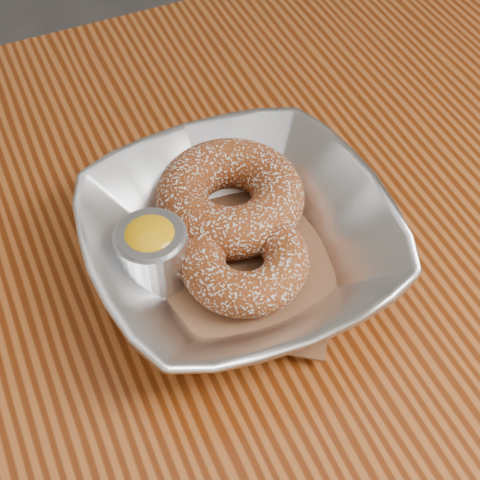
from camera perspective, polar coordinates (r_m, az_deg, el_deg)
name	(u,v)px	position (r m, az deg, el deg)	size (l,w,h in m)	color
table	(204,418)	(0.59, -2.79, -13.62)	(1.20, 0.80, 0.75)	brown
serving_bowl	(240,243)	(0.52, 0.00, -0.23)	(0.22, 0.22, 0.05)	silver
parchment	(240,258)	(0.54, 0.00, -1.43)	(0.14, 0.14, 0.00)	brown
donut_back	(230,197)	(0.55, -0.77, 3.36)	(0.11, 0.11, 0.04)	brown
donut_front	(245,261)	(0.51, 0.38, -1.62)	(0.09, 0.09, 0.03)	brown
ramekin	(152,251)	(0.51, -6.83, -0.84)	(0.05, 0.05, 0.05)	silver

